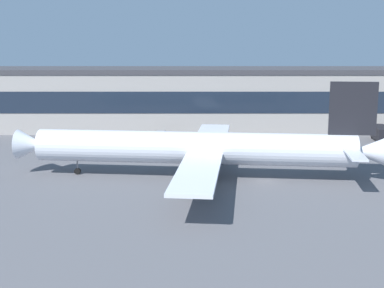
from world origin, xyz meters
TOP-DOWN VIEW (x-y plane):
  - ground_plane at (0.00, 0.00)m, footprint 600.00×600.00m
  - terminal_building at (0.00, 51.41)m, footprint 167.82×17.18m
  - airliner at (-10.84, 2.46)m, footprint 62.80×54.07m
  - fuel_truck at (30.97, 35.12)m, footprint 3.60×8.63m
  - belt_loader at (-19.82, 35.57)m, footprint 3.07×6.65m

SIDE VIEW (x-z plane):
  - ground_plane at x=0.00m, z-range 0.00..0.00m
  - belt_loader at x=-19.82m, z-range 0.18..2.13m
  - fuel_truck at x=30.97m, z-range 0.21..3.56m
  - airliner at x=-10.84m, z-range -3.13..13.37m
  - terminal_building at x=0.00m, z-range 0.02..15.63m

